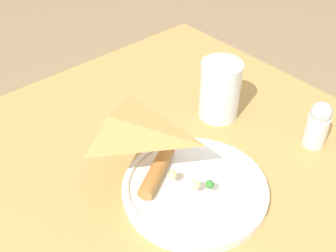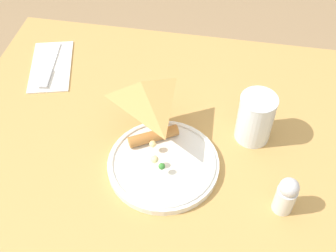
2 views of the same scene
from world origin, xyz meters
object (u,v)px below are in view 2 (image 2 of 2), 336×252
Objects in this scene: butter_knife at (50,67)px; plate_pizza at (163,163)px; milk_glass at (255,119)px; salt_shaker at (286,195)px; napkin_folded at (51,66)px; dining_table at (138,217)px.

plate_pizza is at bearing -134.69° from butter_knife.
milk_glass is 1.29× the size of salt_shaker.
butter_knife is at bearing -171.78° from napkin_folded.
milk_glass reaches higher than plate_pizza.
dining_table is 0.33m from milk_glass.
butter_knife is at bearing 75.47° from milk_glass.
butter_knife is (0.25, 0.34, -0.01)m from plate_pizza.
dining_table is at bearing 148.93° from plate_pizza.
milk_glass is (0.19, -0.22, 0.15)m from dining_table.
dining_table is 11.82× the size of salt_shaker.
plate_pizza is 2.00× the size of milk_glass.
napkin_folded reaches higher than dining_table.
butter_knife is at bearing 62.23° from salt_shaker.
dining_table is 4.96× the size of napkin_folded.
milk_glass is 0.19m from salt_shaker.
plate_pizza is 0.43m from napkin_folded.
butter_knife is at bearing 53.52° from plate_pizza.
milk_glass is at bearing -112.75° from butter_knife.
plate_pizza is (0.07, -0.04, 0.11)m from dining_table.
butter_knife is 1.99× the size of salt_shaker.
napkin_folded is 1.19× the size of butter_knife.
napkin_folded is at bearing 42.00° from dining_table.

